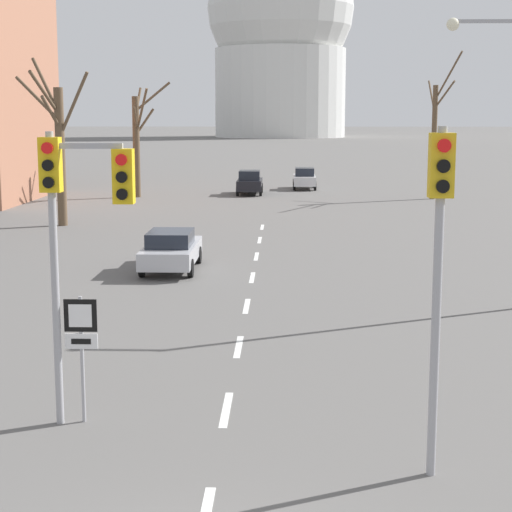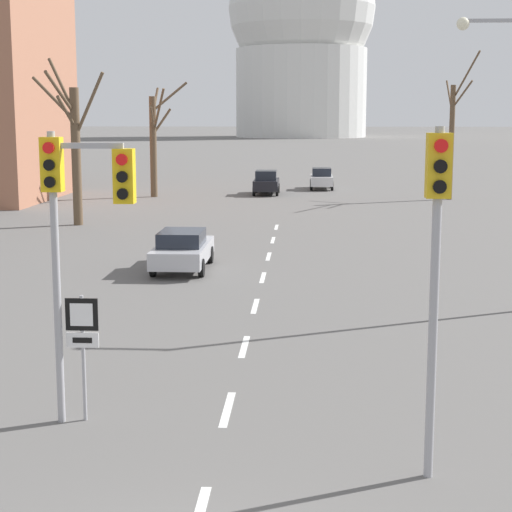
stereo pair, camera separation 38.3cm
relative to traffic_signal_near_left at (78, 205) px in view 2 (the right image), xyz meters
name	(u,v)px [view 2 (the right image)]	position (x,y,z in m)	size (l,w,h in m)	color
lane_stripe_1	(227,409)	(2.57, 0.84, -4.02)	(0.16, 2.00, 0.01)	silver
lane_stripe_2	(244,347)	(2.57, 5.34, -4.02)	(0.16, 2.00, 0.01)	silver
lane_stripe_3	(255,306)	(2.57, 9.84, -4.02)	(0.16, 2.00, 0.01)	silver
lane_stripe_4	(263,277)	(2.57, 14.34, -4.02)	(0.16, 2.00, 0.01)	silver
lane_stripe_5	(269,256)	(2.57, 18.84, -4.02)	(0.16, 2.00, 0.01)	silver
lane_stripe_6	(273,240)	(2.57, 23.34, -4.02)	(0.16, 2.00, 0.01)	silver
lane_stripe_7	(276,227)	(2.57, 27.84, -4.02)	(0.16, 2.00, 0.01)	silver
traffic_signal_near_left	(78,205)	(0.00, 0.00, 0.00)	(1.64, 0.34, 5.32)	#9E9EA3
traffic_signal_near_right	(436,238)	(5.99, -2.06, -0.24)	(0.36, 0.34, 5.44)	#9E9EA3
route_sign_post	(83,336)	(-0.02, 0.08, -2.41)	(0.60, 0.08, 2.37)	#9E9EA3
sedan_near_left	(321,178)	(5.21, 50.30, -3.20)	(1.73, 4.05, 1.63)	silver
sedan_near_right	(266,182)	(1.22, 45.77, -3.16)	(1.80, 4.07, 1.71)	black
sedan_mid_centre	(183,249)	(-0.44, 15.70, -3.26)	(1.89, 4.59, 1.46)	#B7B7BC
bare_tree_left_near	(74,144)	(-7.72, 28.12, 0.11)	(4.23, 4.39, 8.47)	brown
bare_tree_right_near	(452,135)	(13.69, 42.84, 0.26)	(1.29, 6.13, 9.55)	brown
bare_tree_left_far	(155,140)	(-6.34, 43.53, -0.11)	(2.52, 3.71, 7.85)	brown
capitol_dome	(302,35)	(2.57, 204.21, 21.03)	(36.41, 36.41, 51.44)	silver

